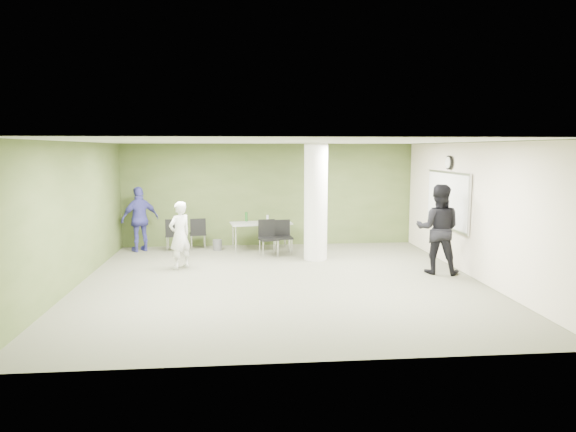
{
  "coord_description": "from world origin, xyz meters",
  "views": [
    {
      "loc": [
        -0.8,
        -10.09,
        2.66
      ],
      "look_at": [
        0.24,
        1.0,
        1.2
      ],
      "focal_mm": 32.0,
      "sensor_mm": 36.0,
      "label": 1
    }
  ],
  "objects": [
    {
      "name": "column",
      "position": [
        1.0,
        2.0,
        1.4
      ],
      "size": [
        0.56,
        0.56,
        2.8
      ],
      "primitive_type": "cylinder",
      "color": "silver",
      "rests_on": "floor"
    },
    {
      "name": "woman_white",
      "position": [
        -2.15,
        1.37,
        0.75
      ],
      "size": [
        0.64,
        0.64,
        1.5
      ],
      "primitive_type": "imported",
      "rotation": [
        0.0,
        0.0,
        3.91
      ],
      "color": "white",
      "rests_on": "floor"
    },
    {
      "name": "man_black",
      "position": [
        3.4,
        0.37,
        0.96
      ],
      "size": [
        1.14,
        1.02,
        1.92
      ],
      "primitive_type": "imported",
      "rotation": [
        0.0,
        0.0,
        2.75
      ],
      "color": "black",
      "rests_on": "floor"
    },
    {
      "name": "chair_table_left",
      "position": [
        -0.13,
        2.52,
        0.53
      ],
      "size": [
        0.52,
        0.52,
        0.9
      ],
      "rotation": [
        0.0,
        0.0,
        0.18
      ],
      "color": "black",
      "rests_on": "floor"
    },
    {
      "name": "chair_table_right",
      "position": [
        0.28,
        2.81,
        0.49
      ],
      "size": [
        0.47,
        0.47,
        0.85
      ],
      "rotation": [
        0.0,
        0.0,
        0.12
      ],
      "color": "black",
      "rests_on": "floor"
    },
    {
      "name": "man_blue",
      "position": [
        -3.4,
        3.4,
        0.85
      ],
      "size": [
        1.06,
        0.88,
        1.69
      ],
      "primitive_type": "imported",
      "rotation": [
        0.0,
        0.0,
        3.71
      ],
      "color": "#3D3C96",
      "rests_on": "floor"
    },
    {
      "name": "wastebasket",
      "position": [
        -1.42,
        3.35,
        0.14
      ],
      "size": [
        0.24,
        0.24,
        0.28
      ],
      "primitive_type": "cylinder",
      "color": "#4C4C4C",
      "rests_on": "floor"
    },
    {
      "name": "chair_back_right",
      "position": [
        -1.93,
        3.48,
        0.49
      ],
      "size": [
        0.48,
        0.48,
        0.85
      ],
      "rotation": [
        0.0,
        0.0,
        3.28
      ],
      "color": "black",
      "rests_on": "floor"
    },
    {
      "name": "folding_table",
      "position": [
        -0.27,
        3.21,
        0.7
      ],
      "size": [
        1.65,
        0.9,
        1.0
      ],
      "rotation": [
        0.0,
        0.0,
        0.14
      ],
      "color": "#979892",
      "rests_on": "floor"
    },
    {
      "name": "whiteboard",
      "position": [
        3.92,
        1.2,
        1.5
      ],
      "size": [
        0.05,
        2.3,
        1.3
      ],
      "color": "silver",
      "rests_on": "wall_right_cream"
    },
    {
      "name": "floor",
      "position": [
        0.0,
        0.0,
        0.0
      ],
      "size": [
        8.0,
        8.0,
        0.0
      ],
      "primitive_type": "plane",
      "color": "#555543",
      "rests_on": "ground"
    },
    {
      "name": "wall_right_cream",
      "position": [
        4.0,
        0.0,
        1.4
      ],
      "size": [
        0.02,
        8.0,
        2.8
      ],
      "primitive_type": "cube",
      "color": "beige",
      "rests_on": "floor"
    },
    {
      "name": "chair_back_left",
      "position": [
        -2.52,
        3.25,
        0.51
      ],
      "size": [
        0.45,
        0.45,
        0.87
      ],
      "rotation": [
        0.0,
        0.0,
        3.17
      ],
      "color": "black",
      "rests_on": "floor"
    },
    {
      "name": "wall_left",
      "position": [
        -4.0,
        0.0,
        1.4
      ],
      "size": [
        0.02,
        8.0,
        2.8
      ],
      "primitive_type": "cube",
      "color": "#425327",
      "rests_on": "floor"
    },
    {
      "name": "ceiling",
      "position": [
        0.0,
        0.0,
        2.8
      ],
      "size": [
        8.0,
        8.0,
        0.0
      ],
      "primitive_type": "plane",
      "rotation": [
        3.14,
        0.0,
        0.0
      ],
      "color": "white",
      "rests_on": "wall_back"
    },
    {
      "name": "wall_clock",
      "position": [
        3.92,
        1.2,
        2.35
      ],
      "size": [
        0.06,
        0.32,
        0.32
      ],
      "color": "black",
      "rests_on": "wall_right_cream"
    },
    {
      "name": "wall_back",
      "position": [
        0.0,
        4.0,
        1.4
      ],
      "size": [
        8.0,
        2.8,
        0.02
      ],
      "primitive_type": "cube",
      "rotation": [
        1.57,
        0.0,
        0.0
      ],
      "color": "#425327",
      "rests_on": "floor"
    }
  ]
}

